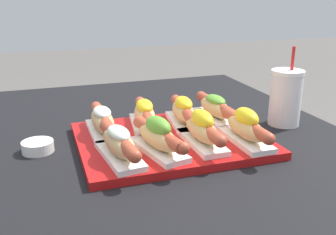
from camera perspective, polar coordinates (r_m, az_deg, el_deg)
serving_tray at (r=0.92m, az=0.40°, el=-3.28°), size 0.42×0.34×0.02m
hot_dog_0 at (r=0.79m, az=-7.13°, el=-3.71°), size 0.08×0.21×0.07m
hot_dog_1 at (r=0.82m, az=-1.26°, el=-2.75°), size 0.09×0.20×0.08m
hot_dog_2 at (r=0.86m, az=4.96°, el=-1.70°), size 0.06×0.21×0.08m
hot_dog_3 at (r=0.89m, az=11.23°, el=-1.38°), size 0.06×0.21×0.08m
hot_dog_4 at (r=0.93m, az=-9.48°, el=-0.47°), size 0.06×0.21×0.06m
hot_dog_5 at (r=0.96m, az=-3.41°, el=0.42°), size 0.08×0.20×0.07m
hot_dog_6 at (r=0.98m, az=2.27°, el=0.82°), size 0.08×0.21×0.07m
hot_dog_7 at (r=1.02m, az=6.87°, el=1.42°), size 0.06×0.21×0.07m
sauce_bowl at (r=0.92m, az=-18.38°, el=-3.99°), size 0.07×0.07×0.02m
drink_cup at (r=1.07m, az=16.70°, el=2.80°), size 0.08×0.08×0.21m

